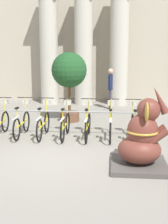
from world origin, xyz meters
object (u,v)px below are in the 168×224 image
at_px(person_pedestrian, 110,85).
at_px(bicycle_4, 44,123).
at_px(bicycle_7, 111,125).
at_px(potted_tree, 69,74).
at_px(bicycle_2, 0,122).
at_px(bicycle_8, 134,125).
at_px(bicycle_3, 22,122).
at_px(bicycle_5, 65,124).
at_px(bicycle_6, 88,124).
at_px(elephant_statue, 142,140).

bearing_deg(person_pedestrian, bicycle_4, -112.81).
height_order(bicycle_7, potted_tree, potted_tree).
xyz_separation_m(bicycle_2, bicycle_7, (3.30, 0.03, 0.00)).
distance_m(bicycle_8, person_pedestrian, 4.69).
bearing_deg(bicycle_3, person_pedestrian, 60.34).
bearing_deg(bicycle_5, potted_tree, 94.67).
height_order(bicycle_5, bicycle_6, same).
bearing_deg(person_pedestrian, potted_tree, -120.13).
distance_m(bicycle_8, elephant_statue, 2.25).
height_order(bicycle_2, bicycle_5, same).
relative_size(elephant_statue, potted_tree, 0.74).
relative_size(bicycle_7, elephant_statue, 0.91).
distance_m(bicycle_2, potted_tree, 3.08).
distance_m(bicycle_6, bicycle_8, 1.32).
relative_size(bicycle_7, potted_tree, 0.68).
relative_size(bicycle_6, bicycle_8, 1.00).
bearing_deg(bicycle_5, bicycle_3, 177.21).
xyz_separation_m(bicycle_8, person_pedestrian, (-0.72, 4.59, 0.65)).
xyz_separation_m(bicycle_5, bicycle_6, (0.66, 0.00, 0.00)).
bearing_deg(bicycle_5, bicycle_4, 177.43).
relative_size(bicycle_5, person_pedestrian, 0.95).
height_order(bicycle_2, bicycle_7, same).
distance_m(bicycle_3, potted_tree, 2.69).
height_order(bicycle_6, bicycle_7, same).
bearing_deg(bicycle_2, bicycle_7, 0.54).
relative_size(bicycle_4, potted_tree, 0.68).
xyz_separation_m(bicycle_6, elephant_statue, (1.36, -2.23, 0.21)).
bearing_deg(bicycle_7, bicycle_4, -179.95).
bearing_deg(bicycle_8, bicycle_3, 178.99).
bearing_deg(bicycle_5, bicycle_2, 180.00).
height_order(bicycle_3, person_pedestrian, person_pedestrian).
height_order(bicycle_4, bicycle_6, same).
distance_m(bicycle_2, bicycle_7, 3.30).
bearing_deg(bicycle_2, bicycle_3, 5.56).
bearing_deg(bicycle_7, potted_tree, 125.51).
bearing_deg(bicycle_2, elephant_statue, -29.15).
bearing_deg(bicycle_4, person_pedestrian, 67.19).
relative_size(bicycle_4, bicycle_5, 1.00).
xyz_separation_m(bicycle_5, elephant_statue, (2.02, -2.23, 0.21)).
xyz_separation_m(bicycle_2, bicycle_4, (1.32, 0.03, 0.00)).
xyz_separation_m(bicycle_2, bicycle_8, (3.96, 0.01, 0.00)).
relative_size(bicycle_6, potted_tree, 0.68).
bearing_deg(bicycle_3, elephant_statue, -34.50).
distance_m(bicycle_7, person_pedestrian, 4.61).
distance_m(bicycle_4, bicycle_8, 2.64).
relative_size(bicycle_3, bicycle_4, 1.00).
relative_size(bicycle_2, bicycle_7, 1.00).
bearing_deg(elephant_statue, potted_tree, 116.70).
bearing_deg(bicycle_2, bicycle_6, 0.08).
bearing_deg(bicycle_7, bicycle_5, -178.65).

